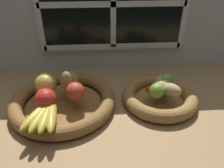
# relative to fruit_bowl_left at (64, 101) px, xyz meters

# --- Properties ---
(ground_plane) EXTENTS (1.40, 0.90, 0.03)m
(ground_plane) POSITION_rel_fruit_bowl_left_xyz_m (0.21, 0.01, -0.04)
(ground_plane) COLOR #9E774C
(back_wall) EXTENTS (1.40, 0.05, 0.55)m
(back_wall) POSITION_rel_fruit_bowl_left_xyz_m (0.21, 0.31, 0.26)
(back_wall) COLOR silver
(back_wall) RESTS_ON ground_plane
(fruit_bowl_left) EXTENTS (0.39, 0.39, 0.05)m
(fruit_bowl_left) POSITION_rel_fruit_bowl_left_xyz_m (0.00, 0.00, 0.00)
(fruit_bowl_left) COLOR brown
(fruit_bowl_left) RESTS_ON ground_plane
(fruit_bowl_right) EXTENTS (0.29, 0.29, 0.05)m
(fruit_bowl_right) POSITION_rel_fruit_bowl_left_xyz_m (0.36, 0.00, 0.00)
(fruit_bowl_right) COLOR olive
(fruit_bowl_right) RESTS_ON ground_plane
(apple_red_front) EXTENTS (0.07, 0.07, 0.07)m
(apple_red_front) POSITION_rel_fruit_bowl_left_xyz_m (-0.04, -0.07, 0.06)
(apple_red_front) COLOR red
(apple_red_front) RESTS_ON fruit_bowl_left
(apple_red_right) EXTENTS (0.07, 0.07, 0.07)m
(apple_red_right) POSITION_rel_fruit_bowl_left_xyz_m (0.05, -0.03, 0.06)
(apple_red_right) COLOR #CC422D
(apple_red_right) RESTS_ON fruit_bowl_left
(apple_green_back) EXTENTS (0.07, 0.07, 0.07)m
(apple_green_back) POSITION_rel_fruit_bowl_left_xyz_m (0.02, 0.05, 0.06)
(apple_green_back) COLOR #99B74C
(apple_green_back) RESTS_ON fruit_bowl_left
(apple_golden_left) EXTENTS (0.08, 0.08, 0.08)m
(apple_golden_left) POSITION_rel_fruit_bowl_left_xyz_m (-0.06, 0.02, 0.07)
(apple_golden_left) COLOR gold
(apple_golden_left) RESTS_ON fruit_bowl_left
(pear_brown) EXTENTS (0.08, 0.08, 0.09)m
(pear_brown) POSITION_rel_fruit_bowl_left_xyz_m (0.02, 0.03, 0.07)
(pear_brown) COLOR olive
(pear_brown) RESTS_ON fruit_bowl_left
(banana_bunch_front) EXTENTS (0.12, 0.17, 0.03)m
(banana_bunch_front) POSITION_rel_fruit_bowl_left_xyz_m (-0.04, -0.13, 0.04)
(banana_bunch_front) COLOR gold
(banana_bunch_front) RESTS_ON fruit_bowl_left
(potato_back) EXTENTS (0.08, 0.07, 0.05)m
(potato_back) POSITION_rel_fruit_bowl_left_xyz_m (0.38, 0.04, 0.05)
(potato_back) COLOR tan
(potato_back) RESTS_ON fruit_bowl_right
(potato_small) EXTENTS (0.09, 0.09, 0.05)m
(potato_small) POSITION_rel_fruit_bowl_left_xyz_m (0.40, -0.03, 0.05)
(potato_small) COLOR tan
(potato_small) RESTS_ON fruit_bowl_right
(potato_large) EXTENTS (0.09, 0.09, 0.05)m
(potato_large) POSITION_rel_fruit_bowl_left_xyz_m (0.36, 0.00, 0.05)
(potato_large) COLOR tan
(potato_large) RESTS_ON fruit_bowl_right
(lime_near) EXTENTS (0.06, 0.06, 0.06)m
(lime_near) POSITION_rel_fruit_bowl_left_xyz_m (0.34, -0.04, 0.05)
(lime_near) COLOR #6B9E33
(lime_near) RESTS_ON fruit_bowl_right
(lime_far) EXTENTS (0.05, 0.05, 0.05)m
(lime_far) POSITION_rel_fruit_bowl_left_xyz_m (0.39, 0.04, 0.05)
(lime_far) COLOR #6B9E33
(lime_far) RESTS_ON fruit_bowl_right
(chili_pepper) EXTENTS (0.11, 0.07, 0.02)m
(chili_pepper) POSITION_rel_fruit_bowl_left_xyz_m (0.36, -0.02, 0.04)
(chili_pepper) COLOR red
(chili_pepper) RESTS_ON fruit_bowl_right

